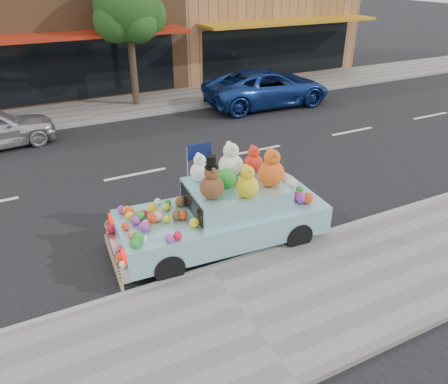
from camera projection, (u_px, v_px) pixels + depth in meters
ground at (135, 174)px, 12.47m from camera, size 120.00×120.00×0.00m
near_sidewalk at (248, 320)px, 7.30m from camera, size 60.00×3.00×0.12m
far_sidewalk at (89, 111)px, 17.58m from camera, size 60.00×3.00×0.12m
near_kerb at (210, 270)px, 8.48m from camera, size 60.00×0.12×0.13m
far_kerb at (97, 122)px, 16.39m from camera, size 60.00×0.12×0.13m
storefront_mid at (53, 5)px, 20.24m from camera, size 10.00×9.80×7.30m
street_tree at (128, 12)px, 16.74m from camera, size 3.00×2.70×5.22m
car_blue at (267, 87)px, 18.25m from camera, size 5.45×2.69×1.49m
art_car at (224, 211)px, 9.06m from camera, size 4.59×2.04×2.23m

